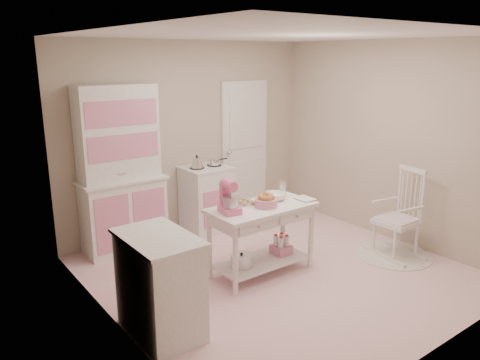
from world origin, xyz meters
The scene contains 14 objects.
room_shell centered at (0.00, 0.00, 1.65)m, with size 3.84×3.84×2.62m.
door centered at (0.95, 1.87, 1.02)m, with size 0.82×0.05×2.04m, color white.
hutch centered at (-1.12, 1.66, 1.04)m, with size 1.06×0.50×2.08m, color white.
stove centered at (0.08, 1.61, 0.46)m, with size 0.62×0.57×0.92m, color white.
base_cabinet centered at (-1.63, -0.28, 0.46)m, with size 0.54×0.84×0.92m, color white.
lace_rug centered at (1.45, -0.53, 0.01)m, with size 0.92×0.92×0.01m, color white.
rocking_chair centered at (1.45, -0.53, 0.55)m, with size 0.48×0.72×1.10m, color white.
work_table centered at (-0.17, 0.10, 0.40)m, with size 1.20×0.60×0.80m, color white.
stand_mixer centered at (-0.59, 0.12, 0.97)m, with size 0.20×0.28×0.34m, color #E66194.
cookie_tray centered at (-0.32, 0.28, 0.81)m, with size 0.34×0.24×0.02m, color silver.
bread_basket centered at (-0.15, 0.05, 0.85)m, with size 0.25×0.25×0.09m, color pink.
mixing_bowl centered at (0.09, 0.18, 0.84)m, with size 0.26×0.26×0.08m, color white.
metal_pitcher centered at (0.27, 0.26, 0.89)m, with size 0.10×0.10×0.17m, color silver.
recipe_book centered at (0.28, -0.02, 0.81)m, with size 0.17×0.22×0.02m, color white.
Camera 1 is at (-3.30, -3.66, 2.40)m, focal length 35.00 mm.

